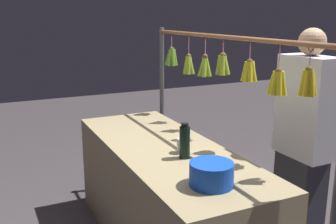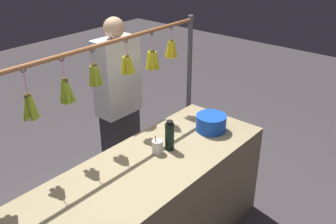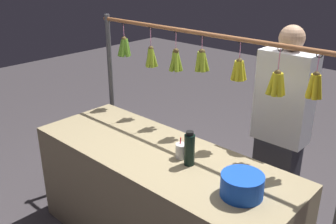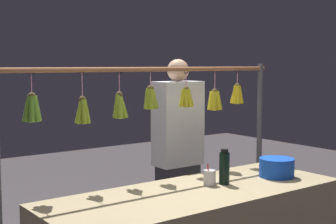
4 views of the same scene
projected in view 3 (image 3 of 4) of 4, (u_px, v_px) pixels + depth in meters
market_counter at (159, 201)px, 2.76m from camera, size 2.01×0.74×0.82m
display_rack at (202, 87)px, 2.80m from camera, size 2.25×0.12×1.62m
water_bottle at (189, 149)px, 2.42m from camera, size 0.07×0.07×0.24m
blue_bucket at (242, 185)px, 2.11m from camera, size 0.25×0.25×0.13m
drink_cup at (181, 151)px, 2.53m from camera, size 0.08×0.08×0.14m
vendor_person at (280, 136)px, 2.86m from camera, size 0.39×0.21×1.66m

